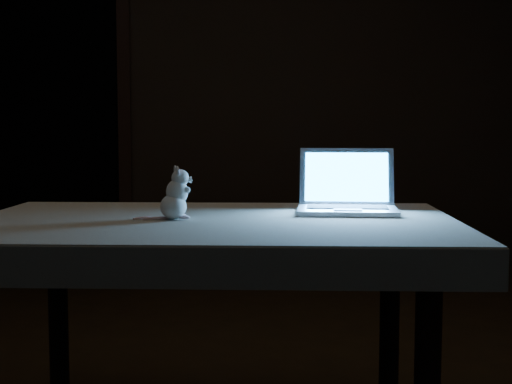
{
  "coord_description": "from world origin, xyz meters",
  "views": [
    {
      "loc": [
        -0.28,
        -2.37,
        0.94
      ],
      "look_at": [
        -0.05,
        -0.25,
        0.76
      ],
      "focal_mm": 52.0,
      "sensor_mm": 36.0,
      "label": 1
    }
  ],
  "objects": [
    {
      "name": "plush_mouse",
      "position": [
        -0.29,
        -0.3,
        0.76
      ],
      "size": [
        0.12,
        0.12,
        0.15
      ],
      "primitive_type": null,
      "rotation": [
        0.0,
        0.0,
        -0.12
      ],
      "color": "white",
      "rests_on": "tablecloth"
    },
    {
      "name": "doorway",
      "position": [
        -1.1,
        2.5,
        1.06
      ],
      "size": [
        1.06,
        0.36,
        2.13
      ],
      "primitive_type": null,
      "color": "black",
      "rests_on": "back_wall"
    },
    {
      "name": "laptop",
      "position": [
        0.23,
        -0.21,
        0.79
      ],
      "size": [
        0.34,
        0.31,
        0.2
      ],
      "primitive_type": null,
      "rotation": [
        0.0,
        0.0,
        -0.21
      ],
      "color": "#B9B9BE",
      "rests_on": "tablecloth"
    },
    {
      "name": "back_wall",
      "position": [
        0.0,
        2.5,
        1.3
      ],
      "size": [
        4.5,
        0.04,
        2.6
      ],
      "primitive_type": "cube",
      "color": "black",
      "rests_on": "ground"
    },
    {
      "name": "table",
      "position": [
        -0.18,
        -0.31,
        0.34
      ],
      "size": [
        1.37,
        0.99,
        0.68
      ],
      "primitive_type": null,
      "rotation": [
        0.0,
        0.0,
        -0.14
      ],
      "color": "black",
      "rests_on": "floor"
    },
    {
      "name": "tablecloth",
      "position": [
        -0.14,
        -0.31,
        0.64
      ],
      "size": [
        1.58,
        1.3,
        0.09
      ],
      "primitive_type": null,
      "rotation": [
        0.0,
        0.0,
        -0.33
      ],
      "color": "beige",
      "rests_on": "table"
    }
  ]
}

